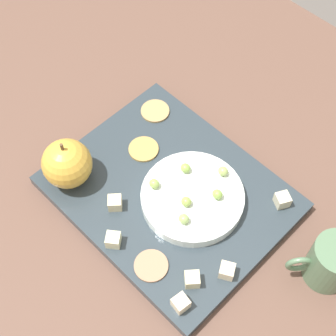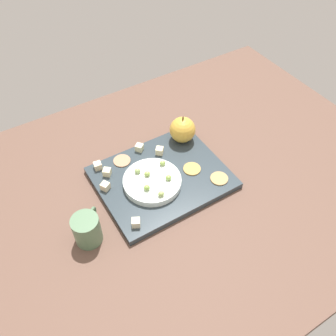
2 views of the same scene
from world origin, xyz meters
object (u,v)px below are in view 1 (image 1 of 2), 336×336
at_px(cracker_2, 144,149).
at_px(cheese_cube_2, 113,240).
at_px(cheese_cube_1, 192,279).
at_px(cheese_cube_3, 227,271).
at_px(platter, 168,192).
at_px(cheese_cube_0, 282,200).
at_px(cheese_cube_4, 115,203).
at_px(grape_4, 186,202).
at_px(cup, 331,262).
at_px(cheese_cube_5, 181,303).
at_px(serving_dish, 192,198).
at_px(cracker_0, 155,111).
at_px(grape_3, 184,170).
at_px(grape_5, 184,219).
at_px(grape_0, 223,171).
at_px(cracker_1, 151,266).
at_px(grape_2, 216,196).
at_px(grape_1, 154,184).
at_px(apple_whole, 67,164).

bearing_deg(cracker_2, cheese_cube_2, -58.32).
xyz_separation_m(cheese_cube_1, cracker_2, (-0.22, 0.11, -0.01)).
bearing_deg(cheese_cube_3, platter, 166.04).
relative_size(cheese_cube_0, cracker_2, 0.41).
xyz_separation_m(platter, cheese_cube_1, (0.13, -0.08, 0.02)).
xyz_separation_m(cheese_cube_4, grape_4, (0.08, 0.07, 0.02)).
xyz_separation_m(platter, cup, (0.26, 0.07, 0.03)).
distance_m(cheese_cube_5, cup, 0.22).
height_order(serving_dish, cracker_0, serving_dish).
distance_m(grape_3, grape_5, 0.09).
bearing_deg(cheese_cube_5, cracker_2, 147.57).
relative_size(serving_dish, grape_0, 9.61).
height_order(platter, cracker_1, cracker_1).
xyz_separation_m(cracker_2, grape_2, (0.15, 0.01, 0.03)).
distance_m(cheese_cube_0, grape_1, 0.20).
height_order(cracker_2, grape_5, grape_5).
height_order(cheese_cube_4, grape_2, grape_2).
relative_size(cheese_cube_5, cup, 0.24).
xyz_separation_m(apple_whole, grape_5, (0.19, 0.07, -0.01)).
distance_m(grape_0, grape_5, 0.11).
relative_size(grape_5, cup, 0.20).
distance_m(cheese_cube_1, grape_4, 0.12).
xyz_separation_m(cheese_cube_1, cheese_cube_3, (0.03, 0.04, 0.00)).
bearing_deg(cracker_2, cracker_0, 122.47).
distance_m(platter, serving_dish, 0.05).
bearing_deg(serving_dish, grape_1, -149.04).
distance_m(cheese_cube_1, cracker_2, 0.24).
bearing_deg(grape_5, cheese_cube_0, 60.01).
distance_m(cheese_cube_4, grape_1, 0.07).
relative_size(cracker_0, grape_2, 3.00).
distance_m(grape_3, grape_4, 0.06).
relative_size(cracker_0, grape_1, 3.00).
xyz_separation_m(grape_0, grape_2, (0.02, -0.04, 0.00)).
relative_size(cheese_cube_4, grape_5, 1.25).
bearing_deg(cheese_cube_4, cracker_0, 117.52).
bearing_deg(cracker_1, cheese_cube_5, -8.91).
distance_m(grape_1, grape_5, 0.08).
bearing_deg(cracker_0, platter, -36.80).
bearing_deg(cup, serving_dish, -164.99).
bearing_deg(grape_1, serving_dish, 30.96).
height_order(cracker_0, grape_0, grape_0).
xyz_separation_m(cheese_cube_2, grape_5, (0.06, 0.09, 0.02)).
bearing_deg(cracker_2, cheese_cube_1, -26.80).
height_order(apple_whole, cracker_1, apple_whole).
xyz_separation_m(cheese_cube_5, grape_0, (-0.10, 0.19, 0.02)).
relative_size(cracker_1, grape_3, 3.00).
distance_m(cheese_cube_2, cracker_1, 0.07).
distance_m(platter, grape_5, 0.08).
relative_size(serving_dish, cracker_1, 3.20).
bearing_deg(grape_4, grape_1, -167.63).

